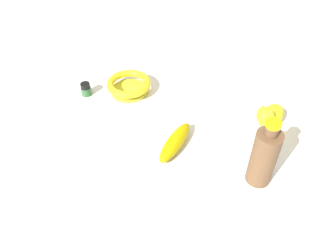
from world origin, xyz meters
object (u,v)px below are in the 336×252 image
at_px(cat_figurine, 270,116).
at_px(banana, 175,142).
at_px(bowl, 129,85).
at_px(nail_polish_jar, 86,89).
at_px(bottle_tall, 264,156).

relative_size(cat_figurine, banana, 0.69).
xyz_separation_m(cat_figurine, bowl, (0.15, 0.42, -0.01)).
distance_m(cat_figurine, nail_polish_jar, 0.57).
bearing_deg(bottle_tall, bowl, 46.15).
height_order(cat_figurine, nail_polish_jar, cat_figurine).
relative_size(banana, bowl, 1.12).
bearing_deg(bowl, bottle_tall, -133.85).
distance_m(cat_figurine, banana, 0.28).
relative_size(bottle_tall, bowl, 1.34).
height_order(banana, bowl, bowl).
distance_m(banana, bowl, 0.29).
relative_size(nail_polish_jar, bowl, 0.30).
bearing_deg(cat_figurine, bottle_tall, 162.52).
xyz_separation_m(cat_figurine, banana, (-0.09, 0.26, -0.02)).
xyz_separation_m(cat_figurine, nail_polish_jar, (0.13, 0.55, -0.02)).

